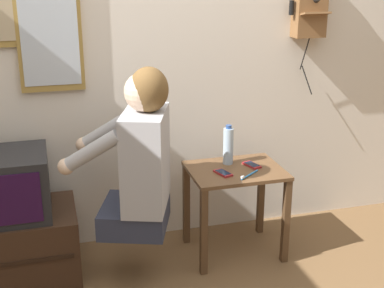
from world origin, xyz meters
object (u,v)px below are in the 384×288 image
at_px(television, 4,185).
at_px(water_bottle, 228,146).
at_px(person, 141,157).
at_px(wall_mirror, 49,26).
at_px(cell_phone_spare, 252,165).
at_px(wall_phone_antique, 310,3).
at_px(toothbrush, 248,175).
at_px(cell_phone_held, 223,173).

distance_m(television, water_bottle, 1.33).
relative_size(person, water_bottle, 3.67).
xyz_separation_m(wall_mirror, cell_phone_spare, (1.14, -0.33, -0.84)).
height_order(television, cell_phone_spare, television).
xyz_separation_m(wall_phone_antique, toothbrush, (-0.55, -0.44, -0.94)).
xyz_separation_m(wall_mirror, water_bottle, (1.01, -0.25, -0.73)).
relative_size(person, toothbrush, 6.18).
bearing_deg(person, wall_phone_antique, -49.81).
xyz_separation_m(wall_phone_antique, cell_phone_held, (-0.68, -0.36, -0.94)).
bearing_deg(cell_phone_spare, toothbrush, -134.78).
height_order(television, toothbrush, television).
relative_size(television, cell_phone_held, 3.55).
distance_m(cell_phone_held, water_bottle, 0.21).
height_order(wall_mirror, cell_phone_held, wall_mirror).
height_order(cell_phone_held, toothbrush, toothbrush).
distance_m(wall_phone_antique, wall_mirror, 1.61).
bearing_deg(television, person, -15.81).
xyz_separation_m(cell_phone_held, cell_phone_spare, (0.21, 0.08, 0.00)).
height_order(wall_mirror, cell_phone_spare, wall_mirror).
bearing_deg(water_bottle, cell_phone_held, -118.42).
xyz_separation_m(person, cell_phone_held, (0.51, 0.09, -0.18)).
bearing_deg(cell_phone_held, television, 157.19).
bearing_deg(water_bottle, person, -157.52).
xyz_separation_m(television, water_bottle, (1.32, 0.04, 0.10)).
xyz_separation_m(wall_phone_antique, cell_phone_spare, (-0.47, -0.28, -0.94)).
relative_size(wall_mirror, toothbrush, 5.06).
bearing_deg(wall_phone_antique, toothbrush, -141.58).
xyz_separation_m(wall_mirror, cell_phone_held, (0.92, -0.40, -0.84)).
bearing_deg(water_bottle, wall_mirror, 166.17).
distance_m(person, cell_phone_spare, 0.76).
distance_m(person, television, 0.78).
bearing_deg(wall_mirror, wall_phone_antique, -1.44).
relative_size(wall_phone_antique, toothbrush, 5.66).
bearing_deg(cell_phone_held, toothbrush, -46.86).
height_order(person, wall_mirror, wall_mirror).
xyz_separation_m(cell_phone_spare, toothbrush, (-0.08, -0.15, 0.00)).
bearing_deg(toothbrush, wall_mirror, 28.60).
relative_size(television, water_bottle, 1.93).
bearing_deg(toothbrush, cell_phone_held, 23.42).
relative_size(person, television, 1.90).
distance_m(cell_phone_spare, toothbrush, 0.17).
bearing_deg(wall_phone_antique, water_bottle, -160.88).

